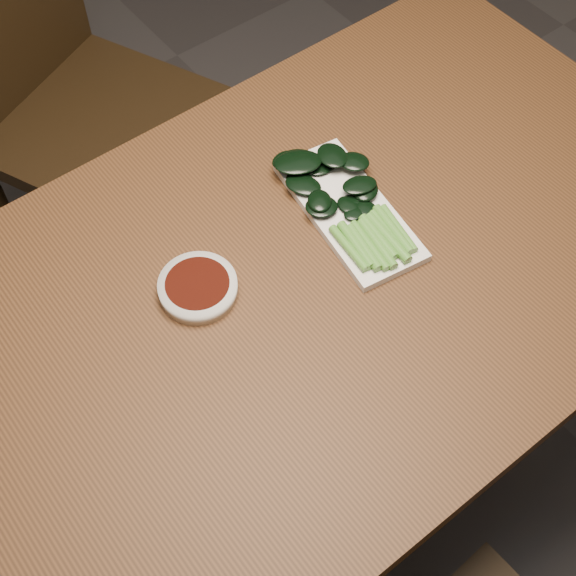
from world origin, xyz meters
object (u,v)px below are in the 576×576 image
at_px(table, 299,303).
at_px(gai_lan, 340,197).
at_px(serving_plate, 349,211).
at_px(chair_far, 71,95).
at_px(sauce_bowl, 198,287).

distance_m(table, gai_lan, 0.18).
bearing_deg(serving_plate, chair_far, 98.85).
distance_m(table, sauce_bowl, 0.17).
height_order(serving_plate, gai_lan, gai_lan).
relative_size(table, gai_lan, 4.70).
height_order(chair_far, gai_lan, chair_far).
bearing_deg(serving_plate, sauce_bowl, 175.43).
bearing_deg(gai_lan, sauce_bowl, 179.50).
bearing_deg(table, serving_plate, 19.38).
xyz_separation_m(chair_far, serving_plate, (0.12, -0.80, 0.27)).
bearing_deg(chair_far, serving_plate, -105.12).
distance_m(sauce_bowl, gai_lan, 0.27).
height_order(sauce_bowl, gai_lan, gai_lan).
relative_size(chair_far, gai_lan, 2.99).
bearing_deg(gai_lan, chair_far, 98.80).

